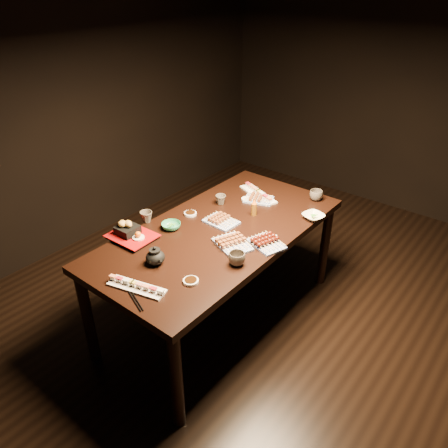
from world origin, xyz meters
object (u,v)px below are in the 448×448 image
Objects in this scene: sushi_platter_near at (136,285)px; edamame_bowl_green at (171,226)px; dining_table at (220,275)px; teacup_mid_right at (237,259)px; yakitori_plate_right at (232,242)px; teapot at (155,255)px; yakitori_plate_center at (221,219)px; tempura_tray at (132,231)px; yakitori_plate_left at (259,197)px; teacup_near_left at (146,217)px; teacup_far_right at (316,195)px; condiment_bottle at (254,207)px; sushi_platter_far at (258,192)px; teacup_far_left at (221,200)px; edamame_bowl_cream at (313,216)px.

sushi_platter_near and edamame_bowl_green have the same top height.
dining_table is 18.05× the size of teacup_mid_right.
teapot is (-0.24, -0.43, 0.03)m from yakitori_plate_right.
sushi_platter_near is 2.61× the size of edamame_bowl_green.
edamame_bowl_green is at bearing -125.62° from yakitori_plate_center.
tempura_tray reaches higher than edamame_bowl_green.
yakitori_plate_right reaches higher than yakitori_plate_left.
yakitori_plate_left is (-0.04, 0.51, 0.40)m from dining_table.
teacup_mid_right is (0.78, -0.01, 0.00)m from teacup_near_left.
sushi_platter_near is 1.57m from teacup_far_right.
yakitori_plate_left is (0.01, 0.43, -0.00)m from yakitori_plate_center.
tempura_tray reaches higher than sushi_platter_near.
dining_table is at bearing -101.57° from condiment_bottle.
teacup_mid_right is at bearing 46.01° from sushi_platter_near.
teacup_mid_right is 1.03m from teacup_far_right.
yakitori_plate_right is 0.46m from edamame_bowl_green.
condiment_bottle is (0.06, 0.31, 0.44)m from dining_table.
yakitori_plate_center is at bearing 51.91° from edamame_bowl_green.
teapot reaches higher than tempura_tray.
sushi_platter_far is 0.32m from teacup_far_left.
sushi_platter_far is (-0.13, 1.34, 0.00)m from sushi_platter_near.
teapot is at bearing -18.71° from tempura_tray.
teacup_far_right is at bearing 60.67° from edamame_bowl_green.
condiment_bottle is (0.11, 0.23, 0.03)m from yakitori_plate_center.
teapot is at bearing -79.32° from dining_table.
yakitori_plate_center is 1.72× the size of edamame_bowl_green.
teacup_far_left reaches higher than yakitori_plate_left.
teacup_near_left is at bearing -113.75° from teacup_far_left.
teacup_near_left reaches higher than yakitori_plate_right.
teacup_far_right reaches higher than edamame_bowl_cream.
teacup_near_left is 0.85× the size of teacup_mid_right.
condiment_bottle is (0.11, 0.84, 0.00)m from teapot.
sushi_platter_near is 0.84m from yakitori_plate_center.
teapot is at bearing -113.77° from edamame_bowl_cream.
teacup_mid_right is (0.14, -0.14, 0.01)m from yakitori_plate_right.
teacup_far_right is at bearing 64.66° from condiment_bottle.
condiment_bottle reaches higher than sushi_platter_near.
edamame_bowl_green is at bearing 12.36° from teacup_near_left.
teacup_far_left is (0.04, 0.48, 0.02)m from edamame_bowl_green.
sushi_platter_near is 0.59m from teacup_mid_right.
condiment_bottle is (0.02, 1.07, 0.04)m from sushi_platter_near.
teacup_near_left is 0.57m from teacup_far_left.
edamame_bowl_cream is at bearing -20.52° from yakitori_plate_left.
edamame_bowl_cream is 0.68m from teacup_far_left.
tempura_tray is at bearing 97.00° from sushi_platter_far.
yakitori_plate_right is at bearing -72.87° from condiment_bottle.
edamame_bowl_cream is 0.29m from teacup_far_right.
edamame_bowl_cream is 1.06× the size of teapot.
yakitori_plate_right reaches higher than sushi_platter_far.
edamame_bowl_cream is at bearing 58.83° from sushi_platter_near.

